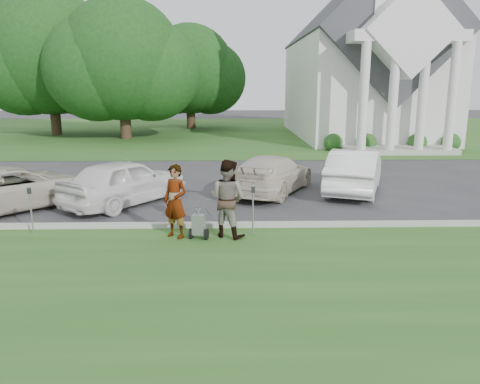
{
  "coord_description": "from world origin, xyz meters",
  "views": [
    {
      "loc": [
        -0.59,
        -11.61,
        3.8
      ],
      "look_at": [
        -0.34,
        0.0,
        1.12
      ],
      "focal_mm": 35.0,
      "sensor_mm": 36.0,
      "label": 1
    }
  ],
  "objects_px": {
    "tree_far": "(50,58)",
    "car_c": "(272,174)",
    "tree_back": "(190,73)",
    "parking_meter_far": "(30,205)",
    "person_left": "(175,202)",
    "parking_meter_near": "(253,204)",
    "tree_left": "(122,65)",
    "striping_cart": "(199,225)",
    "church": "(363,54)",
    "car_d": "(355,171)",
    "person_right": "(227,199)",
    "car_a": "(15,188)",
    "car_b": "(125,182)"
  },
  "relations": [
    {
      "from": "tree_left",
      "to": "person_right",
      "type": "xyz_separation_m",
      "value": [
        7.35,
        -22.19,
        -4.12
      ]
    },
    {
      "from": "tree_left",
      "to": "person_left",
      "type": "xyz_separation_m",
      "value": [
        6.05,
        -22.25,
        -4.18
      ]
    },
    {
      "from": "tree_back",
      "to": "person_right",
      "type": "xyz_separation_m",
      "value": [
        3.35,
        -30.19,
        -3.74
      ]
    },
    {
      "from": "church",
      "to": "parking_meter_far",
      "type": "height_order",
      "value": "church"
    },
    {
      "from": "tree_left",
      "to": "person_left",
      "type": "relative_size",
      "value": 5.71
    },
    {
      "from": "person_left",
      "to": "car_c",
      "type": "height_order",
      "value": "person_left"
    },
    {
      "from": "tree_left",
      "to": "parking_meter_near",
      "type": "xyz_separation_m",
      "value": [
        8.0,
        -22.12,
        -4.28
      ]
    },
    {
      "from": "car_c",
      "to": "tree_back",
      "type": "bearing_deg",
      "value": -53.08
    },
    {
      "from": "tree_left",
      "to": "person_right",
      "type": "height_order",
      "value": "tree_left"
    },
    {
      "from": "tree_left",
      "to": "striping_cart",
      "type": "relative_size",
      "value": 10.93
    },
    {
      "from": "parking_meter_near",
      "to": "car_c",
      "type": "relative_size",
      "value": 0.28
    },
    {
      "from": "parking_meter_far",
      "to": "car_c",
      "type": "xyz_separation_m",
      "value": [
        6.62,
        4.64,
        -0.11
      ]
    },
    {
      "from": "tree_back",
      "to": "parking_meter_far",
      "type": "xyz_separation_m",
      "value": [
        -1.71,
        -29.87,
        -3.94
      ]
    },
    {
      "from": "person_right",
      "to": "church",
      "type": "bearing_deg",
      "value": -83.32
    },
    {
      "from": "parking_meter_near",
      "to": "car_b",
      "type": "xyz_separation_m",
      "value": [
        -3.96,
        3.31,
        -0.08
      ]
    },
    {
      "from": "car_a",
      "to": "person_left",
      "type": "bearing_deg",
      "value": -167.14
    },
    {
      "from": "church",
      "to": "car_b",
      "type": "height_order",
      "value": "church"
    },
    {
      "from": "person_right",
      "to": "tree_left",
      "type": "bearing_deg",
      "value": -42.48
    },
    {
      "from": "church",
      "to": "parking_meter_near",
      "type": "relative_size",
      "value": 18.29
    },
    {
      "from": "tree_far",
      "to": "car_c",
      "type": "height_order",
      "value": "tree_far"
    },
    {
      "from": "striping_cart",
      "to": "person_right",
      "type": "xyz_separation_m",
      "value": [
        0.72,
        0.2,
        0.62
      ]
    },
    {
      "from": "striping_cart",
      "to": "person_left",
      "type": "height_order",
      "value": "person_left"
    },
    {
      "from": "parking_meter_near",
      "to": "parking_meter_far",
      "type": "distance_m",
      "value": 5.72
    },
    {
      "from": "car_a",
      "to": "car_b",
      "type": "bearing_deg",
      "value": -129.87
    },
    {
      "from": "car_d",
      "to": "tree_back",
      "type": "bearing_deg",
      "value": -52.23
    },
    {
      "from": "person_right",
      "to": "parking_meter_far",
      "type": "height_order",
      "value": "person_right"
    },
    {
      "from": "church",
      "to": "car_a",
      "type": "relative_size",
      "value": 5.03
    },
    {
      "from": "tree_far",
      "to": "car_a",
      "type": "distance_m",
      "value": 23.81
    },
    {
      "from": "person_left",
      "to": "car_a",
      "type": "height_order",
      "value": "person_left"
    },
    {
      "from": "tree_left",
      "to": "tree_back",
      "type": "height_order",
      "value": "tree_left"
    },
    {
      "from": "tree_far",
      "to": "striping_cart",
      "type": "height_order",
      "value": "tree_far"
    },
    {
      "from": "person_left",
      "to": "person_right",
      "type": "height_order",
      "value": "person_right"
    },
    {
      "from": "tree_far",
      "to": "car_c",
      "type": "xyz_separation_m",
      "value": [
        14.91,
        -20.22,
        -5.02
      ]
    },
    {
      "from": "parking_meter_far",
      "to": "car_b",
      "type": "height_order",
      "value": "car_b"
    },
    {
      "from": "person_left",
      "to": "parking_meter_near",
      "type": "bearing_deg",
      "value": 35.58
    },
    {
      "from": "church",
      "to": "parking_meter_near",
      "type": "height_order",
      "value": "church"
    },
    {
      "from": "striping_cart",
      "to": "parking_meter_near",
      "type": "distance_m",
      "value": 1.47
    },
    {
      "from": "tree_left",
      "to": "person_right",
      "type": "bearing_deg",
      "value": -71.67
    },
    {
      "from": "person_right",
      "to": "parking_meter_near",
      "type": "relative_size",
      "value": 1.5
    },
    {
      "from": "tree_left",
      "to": "car_d",
      "type": "bearing_deg",
      "value": -55.18
    },
    {
      "from": "church",
      "to": "person_right",
      "type": "xyz_separation_m",
      "value": [
        -9.66,
        -23.31,
        -4.95
      ]
    },
    {
      "from": "tree_far",
      "to": "car_b",
      "type": "distance_m",
      "value": 24.52
    },
    {
      "from": "church",
      "to": "parking_meter_far",
      "type": "distance_m",
      "value": 27.78
    },
    {
      "from": "tree_back",
      "to": "striping_cart",
      "type": "distance_m",
      "value": 30.81
    },
    {
      "from": "tree_back",
      "to": "car_c",
      "type": "xyz_separation_m",
      "value": [
        4.91,
        -25.22,
        -4.05
      ]
    },
    {
      "from": "church",
      "to": "tree_far",
      "type": "xyz_separation_m",
      "value": [
        -23.01,
        1.87,
        -0.25
      ]
    },
    {
      "from": "tree_far",
      "to": "person_left",
      "type": "distance_m",
      "value": 28.38
    },
    {
      "from": "striping_cart",
      "to": "car_d",
      "type": "bearing_deg",
      "value": 55.77
    },
    {
      "from": "car_c",
      "to": "car_d",
      "type": "relative_size",
      "value": 0.99
    },
    {
      "from": "striping_cart",
      "to": "tree_left",
      "type": "bearing_deg",
      "value": 117.39
    }
  ]
}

